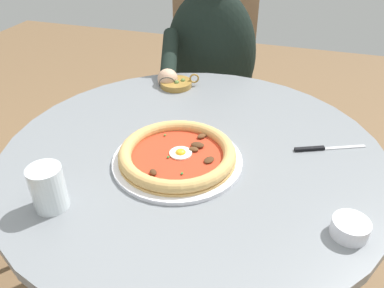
{
  "coord_description": "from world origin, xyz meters",
  "views": [
    {
      "loc": [
        0.77,
        0.24,
        1.29
      ],
      "look_at": [
        -0.04,
        -0.01,
        0.72
      ],
      "focal_mm": 35.44,
      "sensor_mm": 36.0,
      "label": 1
    }
  ],
  "objects_px": {
    "dining_table": "(193,203)",
    "ramekin_capers": "(350,227)",
    "steak_knife": "(320,148)",
    "pizza_on_plate": "(177,155)",
    "olive_pan": "(177,83)",
    "water_glass": "(49,190)",
    "diner_person": "(209,100)",
    "cafe_chair_diner": "(212,81)"
  },
  "relations": [
    {
      "from": "water_glass",
      "to": "olive_pan",
      "type": "height_order",
      "value": "water_glass"
    },
    {
      "from": "ramekin_capers",
      "to": "olive_pan",
      "type": "height_order",
      "value": "olive_pan"
    },
    {
      "from": "pizza_on_plate",
      "to": "olive_pan",
      "type": "distance_m",
      "value": 0.43
    },
    {
      "from": "water_glass",
      "to": "olive_pan",
      "type": "relative_size",
      "value": 0.78
    },
    {
      "from": "olive_pan",
      "to": "diner_person",
      "type": "distance_m",
      "value": 0.4
    },
    {
      "from": "olive_pan",
      "to": "diner_person",
      "type": "relative_size",
      "value": 0.11
    },
    {
      "from": "pizza_on_plate",
      "to": "ramekin_capers",
      "type": "relative_size",
      "value": 4.41
    },
    {
      "from": "dining_table",
      "to": "steak_knife",
      "type": "distance_m",
      "value": 0.38
    },
    {
      "from": "water_glass",
      "to": "cafe_chair_diner",
      "type": "bearing_deg",
      "value": 177.04
    },
    {
      "from": "pizza_on_plate",
      "to": "water_glass",
      "type": "distance_m",
      "value": 0.3
    },
    {
      "from": "pizza_on_plate",
      "to": "ramekin_capers",
      "type": "bearing_deg",
      "value": 72.39
    },
    {
      "from": "water_glass",
      "to": "diner_person",
      "type": "distance_m",
      "value": 1.0
    },
    {
      "from": "pizza_on_plate",
      "to": "ramekin_capers",
      "type": "height_order",
      "value": "pizza_on_plate"
    },
    {
      "from": "dining_table",
      "to": "ramekin_capers",
      "type": "height_order",
      "value": "ramekin_capers"
    },
    {
      "from": "olive_pan",
      "to": "pizza_on_plate",
      "type": "bearing_deg",
      "value": 19.56
    },
    {
      "from": "dining_table",
      "to": "steak_knife",
      "type": "height_order",
      "value": "steak_knife"
    },
    {
      "from": "water_glass",
      "to": "ramekin_capers",
      "type": "xyz_separation_m",
      "value": [
        -0.1,
        0.59,
        -0.02
      ]
    },
    {
      "from": "pizza_on_plate",
      "to": "diner_person",
      "type": "bearing_deg",
      "value": -171.16
    },
    {
      "from": "pizza_on_plate",
      "to": "olive_pan",
      "type": "xyz_separation_m",
      "value": [
        -0.41,
        -0.14,
        -0.01
      ]
    },
    {
      "from": "ramekin_capers",
      "to": "diner_person",
      "type": "xyz_separation_m",
      "value": [
        -0.87,
        -0.51,
        -0.23
      ]
    },
    {
      "from": "ramekin_capers",
      "to": "cafe_chair_diner",
      "type": "bearing_deg",
      "value": -152.06
    },
    {
      "from": "pizza_on_plate",
      "to": "diner_person",
      "type": "xyz_separation_m",
      "value": [
        -0.74,
        -0.12,
        -0.23
      ]
    },
    {
      "from": "steak_knife",
      "to": "dining_table",
      "type": "bearing_deg",
      "value": -73.21
    },
    {
      "from": "dining_table",
      "to": "diner_person",
      "type": "xyz_separation_m",
      "value": [
        -0.67,
        -0.14,
        -0.02
      ]
    },
    {
      "from": "dining_table",
      "to": "cafe_chair_diner",
      "type": "xyz_separation_m",
      "value": [
        -0.82,
        -0.16,
        -0.0
      ]
    },
    {
      "from": "diner_person",
      "to": "olive_pan",
      "type": "bearing_deg",
      "value": -5.04
    },
    {
      "from": "cafe_chair_diner",
      "to": "steak_knife",
      "type": "bearing_deg",
      "value": 33.12
    },
    {
      "from": "pizza_on_plate",
      "to": "dining_table",
      "type": "bearing_deg",
      "value": 162.86
    },
    {
      "from": "water_glass",
      "to": "cafe_chair_diner",
      "type": "height_order",
      "value": "cafe_chair_diner"
    },
    {
      "from": "pizza_on_plate",
      "to": "olive_pan",
      "type": "bearing_deg",
      "value": -160.44
    },
    {
      "from": "steak_knife",
      "to": "diner_person",
      "type": "bearing_deg",
      "value": -142.37
    },
    {
      "from": "steak_knife",
      "to": "olive_pan",
      "type": "height_order",
      "value": "olive_pan"
    },
    {
      "from": "steak_knife",
      "to": "cafe_chair_diner",
      "type": "xyz_separation_m",
      "value": [
        -0.73,
        -0.48,
        -0.19
      ]
    },
    {
      "from": "pizza_on_plate",
      "to": "olive_pan",
      "type": "height_order",
      "value": "olive_pan"
    },
    {
      "from": "pizza_on_plate",
      "to": "cafe_chair_diner",
      "type": "relative_size",
      "value": 0.35
    },
    {
      "from": "steak_knife",
      "to": "pizza_on_plate",
      "type": "bearing_deg",
      "value": -64.38
    },
    {
      "from": "dining_table",
      "to": "steak_knife",
      "type": "bearing_deg",
      "value": 106.79
    },
    {
      "from": "water_glass",
      "to": "cafe_chair_diner",
      "type": "relative_size",
      "value": 0.11
    },
    {
      "from": "diner_person",
      "to": "dining_table",
      "type": "bearing_deg",
      "value": 11.34
    },
    {
      "from": "dining_table",
      "to": "water_glass",
      "type": "height_order",
      "value": "water_glass"
    },
    {
      "from": "pizza_on_plate",
      "to": "cafe_chair_diner",
      "type": "xyz_separation_m",
      "value": [
        -0.89,
        -0.14,
        -0.21
      ]
    },
    {
      "from": "dining_table",
      "to": "ramekin_capers",
      "type": "distance_m",
      "value": 0.47
    }
  ]
}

